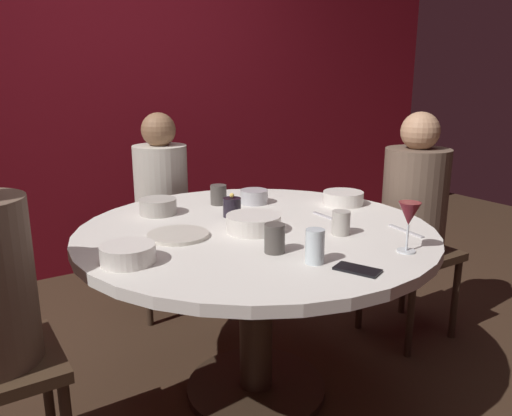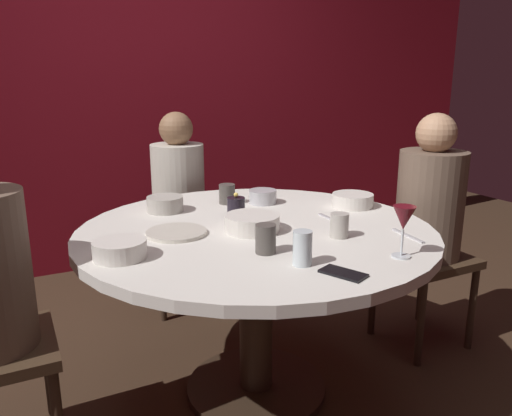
{
  "view_description": "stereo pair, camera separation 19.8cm",
  "coord_description": "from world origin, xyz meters",
  "px_view_note": "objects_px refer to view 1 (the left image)",
  "views": [
    {
      "loc": [
        -1.04,
        -1.62,
        1.33
      ],
      "look_at": [
        0.0,
        0.0,
        0.82
      ],
      "focal_mm": 35.21,
      "sensor_mm": 36.0,
      "label": 1
    },
    {
      "loc": [
        -0.87,
        -1.71,
        1.33
      ],
      "look_at": [
        0.0,
        0.0,
        0.82
      ],
      "focal_mm": 35.21,
      "sensor_mm": 36.0,
      "label": 2
    }
  ],
  "objects_px": {
    "wine_glass": "(409,216)",
    "cup_by_left_diner": "(218,195)",
    "cell_phone": "(357,270)",
    "bowl_sauce_side": "(128,254)",
    "cup_by_right_diner": "(275,238)",
    "cup_center_front": "(315,246)",
    "cup_near_candle": "(341,223)",
    "dinner_plate": "(178,235)",
    "bowl_serving_large": "(254,197)",
    "bowl_rice_portion": "(343,198)",
    "bowl_small_white": "(158,206)",
    "seated_diner_back": "(161,191)",
    "dining_table": "(256,260)",
    "bowl_salad_center": "(254,223)",
    "seated_diner_right": "(414,202)",
    "candle_holder": "(231,207)"
  },
  "relations": [
    {
      "from": "seated_diner_back",
      "to": "dinner_plate",
      "type": "distance_m",
      "value": 0.98
    },
    {
      "from": "seated_diner_back",
      "to": "bowl_sauce_side",
      "type": "height_order",
      "value": "seated_diner_back"
    },
    {
      "from": "cup_center_front",
      "to": "wine_glass",
      "type": "bearing_deg",
      "value": -14.88
    },
    {
      "from": "wine_glass",
      "to": "cell_phone",
      "type": "height_order",
      "value": "wine_glass"
    },
    {
      "from": "bowl_sauce_side",
      "to": "cup_by_left_diner",
      "type": "bearing_deg",
      "value": 40.0
    },
    {
      "from": "cup_by_left_diner",
      "to": "cell_phone",
      "type": "bearing_deg",
      "value": -92.27
    },
    {
      "from": "cell_phone",
      "to": "bowl_sauce_side",
      "type": "relative_size",
      "value": 0.78
    },
    {
      "from": "wine_glass",
      "to": "cup_by_right_diner",
      "type": "bearing_deg",
      "value": 147.92
    },
    {
      "from": "dinner_plate",
      "to": "cell_phone",
      "type": "bearing_deg",
      "value": -61.98
    },
    {
      "from": "cell_phone",
      "to": "cup_by_left_diner",
      "type": "height_order",
      "value": "cup_by_left_diner"
    },
    {
      "from": "cup_near_candle",
      "to": "bowl_sauce_side",
      "type": "bearing_deg",
      "value": 169.45
    },
    {
      "from": "bowl_serving_large",
      "to": "bowl_rice_portion",
      "type": "relative_size",
      "value": 0.7
    },
    {
      "from": "bowl_small_white",
      "to": "cup_center_front",
      "type": "distance_m",
      "value": 0.86
    },
    {
      "from": "candle_holder",
      "to": "cup_center_front",
      "type": "height_order",
      "value": "cup_center_front"
    },
    {
      "from": "dinner_plate",
      "to": "seated_diner_back",
      "type": "bearing_deg",
      "value": 71.34
    },
    {
      "from": "bowl_sauce_side",
      "to": "bowl_rice_portion",
      "type": "height_order",
      "value": "same"
    },
    {
      "from": "dining_table",
      "to": "bowl_small_white",
      "type": "relative_size",
      "value": 8.85
    },
    {
      "from": "dining_table",
      "to": "cell_phone",
      "type": "xyz_separation_m",
      "value": [
        0.01,
        -0.56,
        0.14
      ]
    },
    {
      "from": "dining_table",
      "to": "bowl_serving_large",
      "type": "distance_m",
      "value": 0.43
    },
    {
      "from": "cell_phone",
      "to": "dinner_plate",
      "type": "bearing_deg",
      "value": 94.33
    },
    {
      "from": "wine_glass",
      "to": "cup_by_left_diner",
      "type": "xyz_separation_m",
      "value": [
        -0.23,
        0.93,
        -0.08
      ]
    },
    {
      "from": "dinner_plate",
      "to": "cup_by_right_diner",
      "type": "height_order",
      "value": "cup_by_right_diner"
    },
    {
      "from": "bowl_small_white",
      "to": "bowl_rice_portion",
      "type": "bearing_deg",
      "value": -21.25
    },
    {
      "from": "bowl_serving_large",
      "to": "cup_by_right_diner",
      "type": "distance_m",
      "value": 0.69
    },
    {
      "from": "dining_table",
      "to": "bowl_serving_large",
      "type": "height_order",
      "value": "bowl_serving_large"
    },
    {
      "from": "seated_diner_right",
      "to": "candle_holder",
      "type": "xyz_separation_m",
      "value": [
        -0.95,
        0.19,
        0.07
      ]
    },
    {
      "from": "cup_near_candle",
      "to": "cup_by_right_diner",
      "type": "distance_m",
      "value": 0.33
    },
    {
      "from": "seated_diner_back",
      "to": "bowl_salad_center",
      "type": "xyz_separation_m",
      "value": [
        -0.03,
        -1.02,
        0.07
      ]
    },
    {
      "from": "cell_phone",
      "to": "bowl_small_white",
      "type": "xyz_separation_m",
      "value": [
        -0.27,
        0.96,
        0.03
      ]
    },
    {
      "from": "cup_by_left_diner",
      "to": "cup_center_front",
      "type": "distance_m",
      "value": 0.85
    },
    {
      "from": "wine_glass",
      "to": "cup_by_right_diner",
      "type": "relative_size",
      "value": 1.75
    },
    {
      "from": "candle_holder",
      "to": "bowl_serving_large",
      "type": "relative_size",
      "value": 0.79
    },
    {
      "from": "wine_glass",
      "to": "dining_table",
      "type": "bearing_deg",
      "value": 118.08
    },
    {
      "from": "dining_table",
      "to": "cup_near_candle",
      "type": "xyz_separation_m",
      "value": [
        0.22,
        -0.25,
        0.19
      ]
    },
    {
      "from": "bowl_serving_large",
      "to": "bowl_rice_portion",
      "type": "bearing_deg",
      "value": -35.78
    },
    {
      "from": "dinner_plate",
      "to": "bowl_small_white",
      "type": "xyz_separation_m",
      "value": [
        0.06,
        0.35,
        0.03
      ]
    },
    {
      "from": "bowl_rice_portion",
      "to": "seated_diner_back",
      "type": "bearing_deg",
      "value": 121.57
    },
    {
      "from": "bowl_serving_large",
      "to": "bowl_salad_center",
      "type": "bearing_deg",
      "value": -122.82
    },
    {
      "from": "cell_phone",
      "to": "cup_near_candle",
      "type": "height_order",
      "value": "cup_near_candle"
    },
    {
      "from": "dinner_plate",
      "to": "bowl_salad_center",
      "type": "xyz_separation_m",
      "value": [
        0.28,
        -0.09,
        0.03
      ]
    },
    {
      "from": "cup_by_right_diner",
      "to": "cup_center_front",
      "type": "height_order",
      "value": "cup_center_front"
    },
    {
      "from": "bowl_serving_large",
      "to": "cup_center_front",
      "type": "distance_m",
      "value": 0.82
    },
    {
      "from": "bowl_small_white",
      "to": "cell_phone",
      "type": "bearing_deg",
      "value": -74.56
    },
    {
      "from": "bowl_sauce_side",
      "to": "cup_by_left_diner",
      "type": "xyz_separation_m",
      "value": [
        0.61,
        0.52,
        0.02
      ]
    },
    {
      "from": "cup_near_candle",
      "to": "cup_by_right_diner",
      "type": "xyz_separation_m",
      "value": [
        -0.33,
        -0.03,
        0.0
      ]
    },
    {
      "from": "candle_holder",
      "to": "cup_center_front",
      "type": "bearing_deg",
      "value": -94.64
    },
    {
      "from": "seated_diner_right",
      "to": "bowl_sauce_side",
      "type": "height_order",
      "value": "seated_diner_right"
    },
    {
      "from": "bowl_salad_center",
      "to": "cup_near_candle",
      "type": "relative_size",
      "value": 2.34
    },
    {
      "from": "cup_near_candle",
      "to": "dinner_plate",
      "type": "bearing_deg",
      "value": 150.05
    },
    {
      "from": "bowl_small_white",
      "to": "cup_by_right_diner",
      "type": "bearing_deg",
      "value": -78.0
    }
  ]
}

